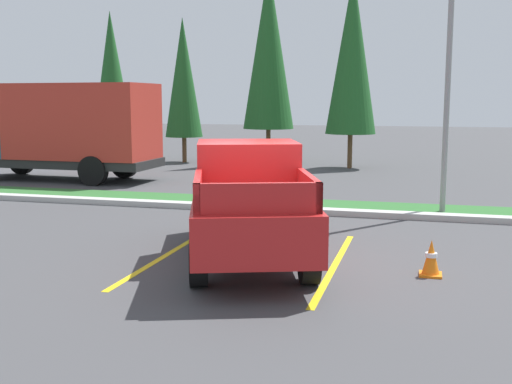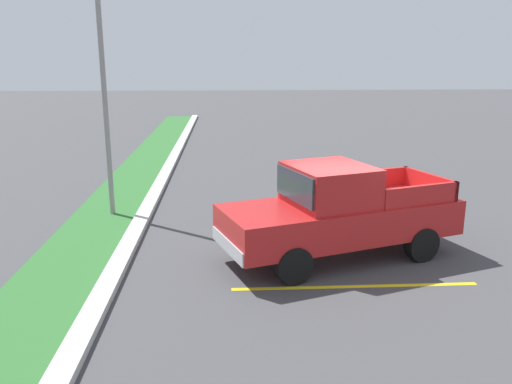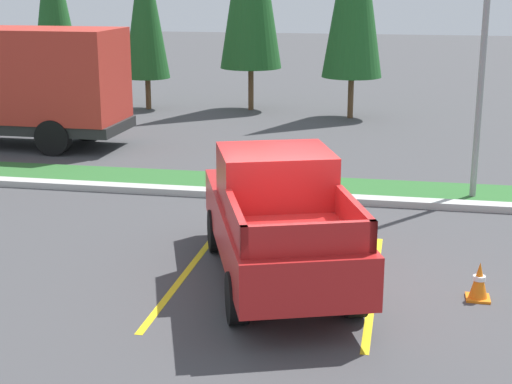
{
  "view_description": "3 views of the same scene",
  "coord_description": "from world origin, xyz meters",
  "views": [
    {
      "loc": [
        2.68,
        -10.21,
        2.83
      ],
      "look_at": [
        -0.4,
        1.2,
        1.08
      ],
      "focal_mm": 43.67,
      "sensor_mm": 36.0,
      "label": 1
    },
    {
      "loc": [
        -11.04,
        2.68,
        4.31
      ],
      "look_at": [
        0.09,
        2.05,
        1.42
      ],
      "focal_mm": 36.69,
      "sensor_mm": 36.0,
      "label": 2
    },
    {
      "loc": [
        1.65,
        -11.55,
        4.74
      ],
      "look_at": [
        -0.77,
        0.9,
        1.28
      ],
      "focal_mm": 54.87,
      "sensor_mm": 36.0,
      "label": 3
    }
  ],
  "objects": [
    {
      "name": "street_light",
      "position": [
        3.19,
        5.74,
        3.78
      ],
      "size": [
        0.24,
        1.49,
        6.47
      ],
      "color": "gray",
      "rests_on": "ground"
    },
    {
      "name": "cypress_tree_center",
      "position": [
        -4.1,
        17.04,
        5.12
      ],
      "size": [
        2.26,
        2.26,
        8.69
      ],
      "color": "brown",
      "rests_on": "ground"
    },
    {
      "name": "cypress_tree_left_inner",
      "position": [
        -7.93,
        16.47,
        3.83
      ],
      "size": [
        1.69,
        1.69,
        6.51
      ],
      "color": "brown",
      "rests_on": "ground"
    },
    {
      "name": "curb_strip",
      "position": [
        0.0,
        5.0,
        0.07
      ],
      "size": [
        56.0,
        0.4,
        0.15
      ],
      "primitive_type": "cube",
      "color": "#B2B2AD",
      "rests_on": "ground"
    },
    {
      "name": "traffic_cone",
      "position": [
        2.86,
        0.02,
        0.29
      ],
      "size": [
        0.36,
        0.36,
        0.6
      ],
      "color": "orange",
      "rests_on": "ground"
    },
    {
      "name": "ground_plane",
      "position": [
        0.0,
        0.0,
        0.0
      ],
      "size": [
        120.0,
        120.0,
        0.0
      ],
      "primitive_type": "plane",
      "color": "#424244"
    },
    {
      "name": "parking_line_far",
      "position": [
        1.27,
        0.23,
        0.0
      ],
      "size": [
        0.12,
        4.8,
        0.01
      ],
      "primitive_type": "cube",
      "color": "yellow",
      "rests_on": "ground"
    },
    {
      "name": "cypress_tree_right_inner",
      "position": [
        -0.3,
        15.95,
        4.73
      ],
      "size": [
        2.09,
        2.09,
        8.03
      ],
      "color": "brown",
      "rests_on": "ground"
    },
    {
      "name": "grass_median",
      "position": [
        0.0,
        6.1,
        0.03
      ],
      "size": [
        56.0,
        1.8,
        0.06
      ],
      "primitive_type": "cube",
      "color": "#2D662D",
      "rests_on": "ground"
    },
    {
      "name": "pickup_truck_main",
      "position": [
        -0.3,
        0.28,
        1.04
      ],
      "size": [
        3.5,
        5.55,
        2.1
      ],
      "color": "black",
      "rests_on": "ground"
    },
    {
      "name": "cargo_truck_distant",
      "position": [
        -9.57,
        9.37,
        1.85
      ],
      "size": [
        6.83,
        2.58,
        3.4
      ],
      "color": "black",
      "rests_on": "ground"
    },
    {
      "name": "parking_line_near",
      "position": [
        -1.83,
        0.23,
        0.0
      ],
      "size": [
        0.12,
        4.8,
        0.01
      ],
      "primitive_type": "cube",
      "color": "yellow",
      "rests_on": "ground"
    },
    {
      "name": "cypress_tree_leftmost",
      "position": [
        -11.71,
        16.87,
        4.11
      ],
      "size": [
        1.82,
        1.82,
        6.98
      ],
      "color": "brown",
      "rests_on": "ground"
    }
  ]
}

